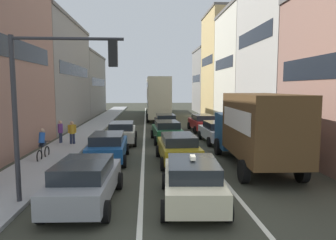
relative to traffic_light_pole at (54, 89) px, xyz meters
name	(u,v)px	position (x,y,z in m)	size (l,w,h in m)	color
ground_plane	(194,208)	(4.45, -0.70, -3.82)	(140.00, 140.00, 0.00)	#37382D
sidewalk_left	(92,128)	(-2.25, 19.30, -3.75)	(2.60, 64.00, 0.14)	#9E9E9E
lane_stripe_left	(145,128)	(2.75, 19.30, -3.81)	(0.16, 60.00, 0.01)	silver
lane_stripe_right	(180,128)	(6.15, 19.30, -3.81)	(0.16, 60.00, 0.01)	silver
building_row_left	(36,75)	(-7.55, 20.20, 1.29)	(7.20, 43.90, 11.10)	#936B5B
building_row_right	(256,67)	(14.35, 21.53, 2.23)	(7.20, 43.90, 14.19)	gray
traffic_light_pole	(54,89)	(0.00, 0.00, 0.00)	(3.58, 0.38, 5.50)	#2D2D33
removalist_box_truck	(256,127)	(8.15, 4.06, -1.84)	(2.91, 7.78, 3.58)	navy
taxi_centre_lane_front	(192,180)	(4.46, -0.26, -3.02)	(2.28, 4.41, 1.66)	beige
sedan_left_lane_front	(85,181)	(0.92, -0.09, -3.02)	(2.21, 4.37, 1.49)	gray
sedan_centre_lane_second	(178,147)	(4.56, 5.36, -3.02)	(2.20, 4.37, 1.49)	#B29319
wagon_left_lane_second	(108,146)	(0.91, 5.95, -3.02)	(2.11, 4.33, 1.49)	#194C8C
hatchback_centre_lane_third	(167,131)	(4.39, 11.70, -3.02)	(2.28, 4.40, 1.49)	#19592D
sedan_left_lane_third	(122,132)	(1.21, 11.22, -3.02)	(2.14, 4.34, 1.49)	beige
coupe_centre_lane_fourth	(165,122)	(4.64, 17.33, -3.02)	(2.14, 4.34, 1.49)	black
sedan_right_lane_behind_truck	(217,131)	(7.91, 11.00, -3.02)	(2.22, 4.38, 1.49)	silver
wagon_right_lane_far	(202,122)	(7.90, 16.77, -3.02)	(2.21, 4.37, 1.49)	#A51E1E
bus_mid_queue_primary	(158,96)	(4.29, 27.16, -0.99)	(2.90, 10.53, 5.06)	#BFB793
bus_far_queue_secondary	(157,101)	(4.63, 38.78, -2.06)	(3.07, 10.58, 2.90)	#1E6033
cyclist_on_sidewalk	(43,145)	(-2.55, 6.28, -2.97)	(0.50, 1.73, 1.72)	black
pedestrian_near_kerb	(72,132)	(-2.01, 10.47, -2.87)	(0.53, 0.34, 1.66)	#262D47
pedestrian_far_sidewalk	(60,131)	(-2.89, 10.94, -2.87)	(0.34, 0.54, 1.66)	#262D47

